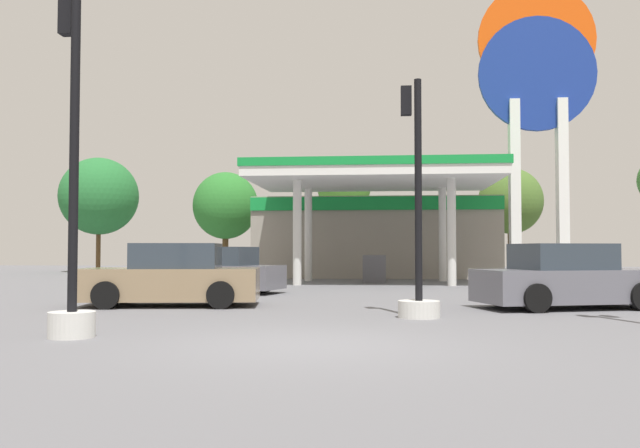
% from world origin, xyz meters
% --- Properties ---
extents(ground_plane, '(90.00, 90.00, 0.00)m').
position_xyz_m(ground_plane, '(0.00, 0.00, 0.00)').
color(ground_plane, slate).
rests_on(ground_plane, ground).
extents(gas_station, '(11.37, 14.03, 4.56)m').
position_xyz_m(gas_station, '(0.71, 23.57, 2.17)').
color(gas_station, gray).
rests_on(gas_station, ground).
extents(station_pole_sign, '(4.67, 0.56, 12.16)m').
position_xyz_m(station_pole_sign, '(7.27, 18.35, 7.76)').
color(station_pole_sign, white).
rests_on(station_pole_sign, ground).
extents(car_0, '(4.26, 2.26, 1.46)m').
position_xyz_m(car_0, '(-3.86, 6.08, 0.66)').
color(car_0, black).
rests_on(car_0, ground).
extents(car_1, '(4.34, 2.79, 1.44)m').
position_xyz_m(car_1, '(5.14, 6.25, 0.65)').
color(car_1, black).
rests_on(car_1, ground).
extents(car_2, '(4.18, 2.52, 1.40)m').
position_xyz_m(car_2, '(-3.93, 10.78, 0.63)').
color(car_2, black).
rests_on(car_2, ground).
extents(traffic_signal_0, '(0.81, 0.81, 4.63)m').
position_xyz_m(traffic_signal_0, '(1.71, 3.89, 1.17)').
color(traffic_signal_0, silver).
rests_on(traffic_signal_0, ground).
extents(traffic_signal_1, '(0.69, 0.70, 5.29)m').
position_xyz_m(traffic_signal_1, '(-3.60, 0.47, 1.53)').
color(traffic_signal_1, silver).
rests_on(traffic_signal_1, ground).
extents(tree_0, '(4.54, 4.54, 6.70)m').
position_xyz_m(tree_0, '(-15.48, 28.58, 4.44)').
color(tree_0, brown).
rests_on(tree_0, ground).
extents(tree_1, '(3.73, 3.73, 5.77)m').
position_xyz_m(tree_1, '(-7.93, 28.54, 3.83)').
color(tree_1, brown).
rests_on(tree_1, ground).
extents(tree_2, '(3.01, 3.01, 6.16)m').
position_xyz_m(tree_2, '(-1.11, 28.23, 4.75)').
color(tree_2, brown).
rests_on(tree_2, ground).
extents(tree_3, '(3.43, 3.43, 5.71)m').
position_xyz_m(tree_3, '(7.92, 27.70, 3.92)').
color(tree_3, brown).
rests_on(tree_3, ground).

